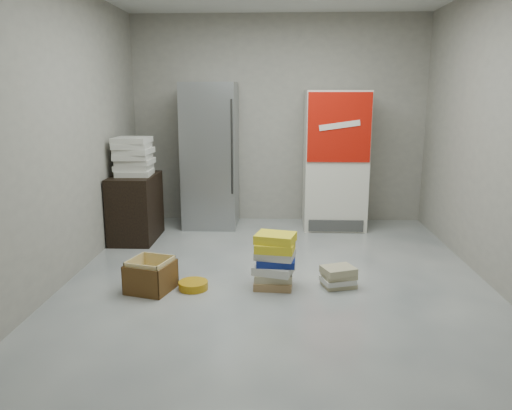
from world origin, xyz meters
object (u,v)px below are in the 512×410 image
at_px(coke_cooler, 335,160).
at_px(steel_fridge, 210,156).
at_px(wood_shelf, 136,208).
at_px(phonebook_stack_main, 275,261).
at_px(cardboard_box, 151,277).

bearing_deg(coke_cooler, steel_fridge, 179.82).
relative_size(wood_shelf, phonebook_stack_main, 1.57).
xyz_separation_m(coke_cooler, cardboard_box, (-1.90, -2.34, -0.78)).
bearing_deg(steel_fridge, wood_shelf, -138.69).
height_order(steel_fridge, wood_shelf, steel_fridge).
relative_size(phonebook_stack_main, cardboard_box, 1.11).
bearing_deg(wood_shelf, steel_fridge, 41.31).
xyz_separation_m(wood_shelf, phonebook_stack_main, (1.71, -1.48, -0.14)).
relative_size(coke_cooler, phonebook_stack_main, 3.52).
bearing_deg(coke_cooler, phonebook_stack_main, -109.27).
xyz_separation_m(phonebook_stack_main, cardboard_box, (-1.12, -0.13, -0.13)).
distance_m(coke_cooler, wood_shelf, 2.63).
xyz_separation_m(coke_cooler, phonebook_stack_main, (-0.77, -2.21, -0.65)).
height_order(coke_cooler, phonebook_stack_main, coke_cooler).
relative_size(steel_fridge, wood_shelf, 2.37).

